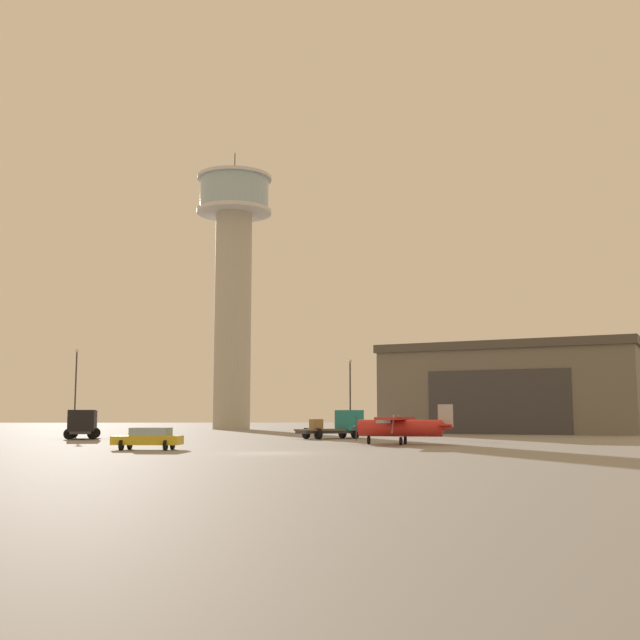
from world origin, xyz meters
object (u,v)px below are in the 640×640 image
control_tower (233,270)px  truck_box_black (83,422)px  airplane_red (402,426)px  light_post_north (76,384)px  truck_flatbed_teal (339,425)px  car_yellow (148,438)px  light_post_east (350,389)px

control_tower → truck_box_black: size_ratio=6.24×
airplane_red → light_post_north: light_post_north is taller
airplane_red → truck_box_black: airplane_red is taller
truck_flatbed_teal → truck_box_black: bearing=147.9°
truck_flatbed_teal → truck_box_black: 23.53m
truck_flatbed_teal → light_post_north: bearing=115.6°
truck_flatbed_teal → car_yellow: 27.17m
control_tower → light_post_east: bearing=-64.0°
truck_flatbed_teal → truck_box_black: size_ratio=0.93×
truck_box_black → car_yellow: (9.23, -24.01, -0.80)m
truck_flatbed_teal → light_post_east: bearing=50.3°
airplane_red → truck_box_black: (-26.59, 16.38, 0.17)m
car_yellow → light_post_north: (-14.23, 42.68, 5.03)m
airplane_red → light_post_north: 47.38m
airplane_red → car_yellow: 18.97m
light_post_east → truck_flatbed_teal: bearing=-99.8°
airplane_red → truck_flatbed_teal: size_ratio=1.49×
light_post_east → light_post_north: light_post_north is taller
control_tower → truck_box_black: bearing=-103.5°
light_post_north → airplane_red: bearing=-48.0°
truck_box_black → car_yellow: 25.74m
control_tower → truck_box_black: control_tower is taller
truck_flatbed_teal → light_post_east: 20.40m
airplane_red → car_yellow: (-17.35, -7.63, -0.63)m
light_post_north → truck_flatbed_teal: bearing=-34.5°
control_tower → truck_flatbed_teal: bearing=-77.0°
airplane_red → light_post_north: size_ratio=1.00×
truck_flatbed_teal → light_post_north: size_ratio=0.67×
airplane_red → truck_flatbed_teal: bearing=-59.7°
truck_flatbed_teal → truck_box_black: truck_flatbed_teal is taller
control_tower → airplane_red: control_tower is taller
truck_box_black → light_post_east: (26.91, 18.81, 3.71)m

